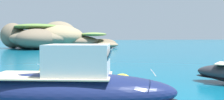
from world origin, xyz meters
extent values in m
ellipsoid|color=#84755B|center=(-13.67, 62.63, 2.77)|extent=(25.75, 26.09, 5.53)
ellipsoid|color=#756651|center=(-14.86, 56.99, 2.71)|extent=(15.56, 16.78, 5.41)
ellipsoid|color=#84755B|center=(-9.01, 66.17, 3.99)|extent=(13.35, 13.75, 7.98)
ellipsoid|color=#9E8966|center=(-9.47, 62.23, 3.31)|extent=(16.70, 17.48, 6.63)
ellipsoid|color=#9E8966|center=(-18.90, 64.92, 2.67)|extent=(11.89, 10.73, 5.35)
ellipsoid|color=#756651|center=(-21.93, 64.79, 3.61)|extent=(9.36, 9.29, 7.22)
ellipsoid|color=olive|center=(-15.10, 62.52, 6.12)|extent=(12.67, 11.52, 1.70)
ellipsoid|color=#756651|center=(3.85, 62.60, 1.33)|extent=(11.52, 11.39, 2.66)
ellipsoid|color=#756651|center=(-3.53, 61.71, 1.80)|extent=(14.97, 13.99, 3.59)
ellipsoid|color=#84755B|center=(0.05, 62.56, 0.95)|extent=(10.82, 11.35, 1.89)
ellipsoid|color=#84755B|center=(3.68, 59.31, 0.91)|extent=(11.47, 11.46, 1.83)
ellipsoid|color=#84755B|center=(-2.47, 61.42, 1.87)|extent=(4.71, 5.25, 3.74)
ellipsoid|color=olive|center=(0.54, 59.33, 3.98)|extent=(7.51, 6.83, 1.11)
ellipsoid|color=yellow|center=(-12.31, 12.01, 0.52)|extent=(3.86, 6.41, 1.05)
ellipsoid|color=black|center=(-12.31, 12.01, 0.29)|extent=(3.94, 6.54, 0.13)
cube|color=#C6B793|center=(-12.15, 12.45, 0.97)|extent=(2.64, 3.72, 0.06)
cube|color=silver|center=(-12.42, 11.72, 1.43)|extent=(1.81, 2.06, 0.86)
cube|color=#2D4756|center=(-12.72, 10.90, 1.51)|extent=(1.20, 0.61, 0.46)
cylinder|color=silver|center=(-13.14, 9.76, 1.15)|extent=(1.22, 0.48, 0.04)
cube|color=navy|center=(-11.94, 13.02, 1.95)|extent=(1.99, 2.23, 0.04)
cylinder|color=silver|center=(-11.33, 12.80, 1.46)|extent=(0.03, 0.03, 0.98)
cylinder|color=silver|center=(-12.54, 13.25, 1.46)|extent=(0.03, 0.03, 0.98)
ellipsoid|color=navy|center=(-12.14, 0.63, 0.87)|extent=(10.70, 6.13, 1.74)
ellipsoid|color=black|center=(-12.14, 0.63, 0.48)|extent=(10.92, 6.25, 0.21)
cube|color=#C6B793|center=(-12.87, 0.87, 1.61)|extent=(6.18, 4.25, 0.06)
cube|color=silver|center=(-11.65, 0.47, 2.36)|extent=(3.40, 2.94, 1.44)
cube|color=#2D4756|center=(-10.27, 0.01, 2.50)|extent=(0.93, 2.00, 0.76)
cylinder|color=silver|center=(-8.34, -0.62, 1.79)|extent=(0.71, 2.06, 0.04)
ellipsoid|color=yellow|center=(-7.27, 7.35, 0.22)|extent=(1.69, 2.79, 0.44)
cube|color=#9E998E|center=(-7.27, 7.35, 0.28)|extent=(1.02, 1.91, 0.06)
cube|color=black|center=(-7.61, 5.99, 0.40)|extent=(0.24, 0.24, 0.36)
camera|label=1|loc=(-13.12, -10.98, 3.47)|focal=39.52mm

